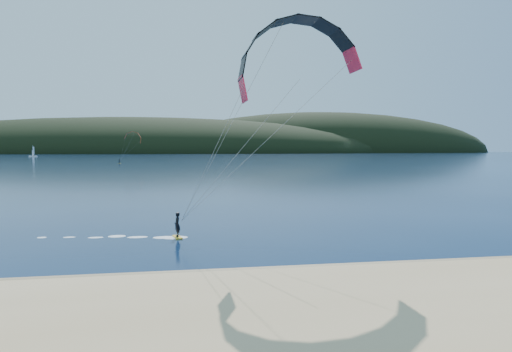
{
  "coord_description": "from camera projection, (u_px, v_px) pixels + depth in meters",
  "views": [
    {
      "loc": [
        -0.64,
        -19.81,
        6.77
      ],
      "look_at": [
        4.5,
        10.0,
        5.0
      ],
      "focal_mm": 32.65,
      "sensor_mm": 36.0,
      "label": 1
    }
  ],
  "objects": [
    {
      "name": "wet_sand",
      "position": [
        189.0,
        277.0,
        24.42
      ],
      "size": [
        220.0,
        2.5,
        0.1
      ],
      "color": "olive",
      "rests_on": "ground"
    },
    {
      "name": "ground",
      "position": [
        192.0,
        306.0,
        19.99
      ],
      "size": [
        1800.0,
        1800.0,
        0.0
      ],
      "primitive_type": "plane",
      "color": "#071936",
      "rests_on": "ground"
    },
    {
      "name": "sailboat",
      "position": [
        33.0,
        156.0,
        392.07
      ],
      "size": [
        7.17,
        4.45,
        9.97
      ],
      "color": "white",
      "rests_on": "ground"
    },
    {
      "name": "headland",
      "position": [
        177.0,
        153.0,
        753.29
      ],
      "size": [
        1200.0,
        310.0,
        140.0
      ],
      "color": "black",
      "rests_on": "ground"
    },
    {
      "name": "kitesurfer_near",
      "position": [
        294.0,
        85.0,
        31.38
      ],
      "size": [
        23.35,
        8.04,
        15.05
      ],
      "color": "gold",
      "rests_on": "ground"
    },
    {
      "name": "kitesurfer_far",
      "position": [
        132.0,
        140.0,
        210.97
      ],
      "size": [
        11.24,
        6.4,
        13.62
      ],
      "color": "gold",
      "rests_on": "ground"
    }
  ]
}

